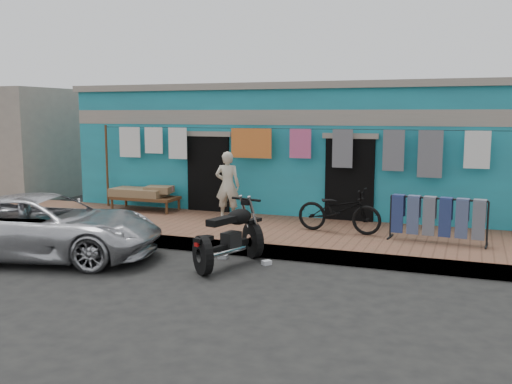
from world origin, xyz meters
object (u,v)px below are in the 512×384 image
Objects in this scene: bicycle at (339,205)px; jeans_rack at (438,219)px; charpoy at (145,199)px; seated_person at (228,185)px; motorcycle at (229,234)px; car at (45,226)px.

jeans_rack is (1.92, -0.21, -0.12)m from bicycle.
charpoy is 0.94× the size of jeans_rack.
bicycle is (2.70, -0.55, -0.22)m from seated_person.
charpoy is (-3.67, 3.19, -0.03)m from motorcycle.
bicycle is 1.93m from jeans_rack.
motorcycle is 1.07× the size of charpoy.
bicycle is (4.79, 3.02, 0.20)m from car.
jeans_rack is at bearing -8.95° from charpoy.
jeans_rack is at bearing -82.07° from car.
jeans_rack is at bearing -91.45° from bicycle.
motorcycle reaches higher than charpoy.
bicycle is at bearing 73.20° from motorcycle.
seated_person is at bearing -8.13° from charpoy.
jeans_rack is at bearing 46.92° from motorcycle.
jeans_rack is (7.01, -1.10, 0.15)m from charpoy.
seated_person is at bearing 170.63° from jeans_rack.
car reaches higher than motorcycle.
bicycle reaches higher than jeans_rack.
jeans_rack is (3.34, 2.09, 0.12)m from motorcycle.
car is at bearing -157.32° from jeans_rack.
seated_person reaches higher than motorcycle.
bicycle is at bearing 173.61° from jeans_rack.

